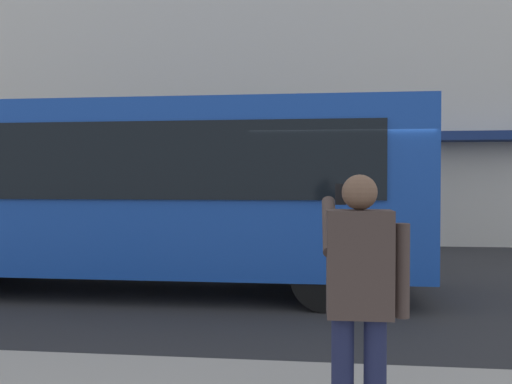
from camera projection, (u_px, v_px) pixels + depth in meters
ground_plane at (336, 295)px, 8.13m from camera, size 60.00×60.00×0.00m
building_facade_far at (326, 36)px, 14.75m from camera, size 28.00×1.55×12.00m
red_bus at (141, 189)px, 8.49m from camera, size 9.05×2.54×3.08m
pedestrian_photographer at (360, 289)px, 3.18m from camera, size 0.53×0.52×1.70m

